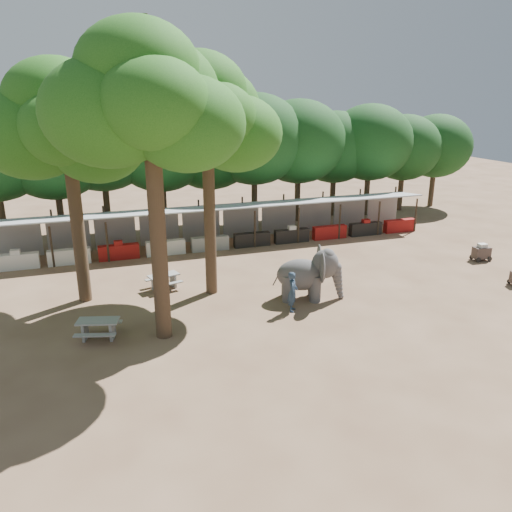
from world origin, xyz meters
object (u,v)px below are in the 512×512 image
object	(u,v)px
picnic_table_far	(164,280)
cart_back	(481,252)
yard_tree_back	(203,115)
elephant	(310,274)
yard_tree_left	(63,124)
picnic_table_near	(98,327)
handler	(293,292)
yard_tree_center	(145,101)

from	to	relation	value
picnic_table_far	cart_back	size ratio (longest dim) A/B	1.66
yard_tree_back	elephant	xyz separation A→B (m)	(4.39, -2.50, -7.27)
yard_tree_left	elephant	distance (m)	12.98
picnic_table_near	cart_back	size ratio (longest dim) A/B	1.78
picnic_table_near	picnic_table_far	size ratio (longest dim) A/B	1.07
yard_tree_back	handler	bearing A→B (deg)	-49.40
yard_tree_left	cart_back	xyz separation A→B (m)	(22.56, -1.44, -7.69)
yard_tree_center	elephant	distance (m)	10.95
picnic_table_near	cart_back	distance (m)	22.18
handler	picnic_table_near	world-z (taller)	handler
cart_back	yard_tree_left	bearing A→B (deg)	-179.26
handler	picnic_table_near	bearing A→B (deg)	116.11
yard_tree_center	picnic_table_far	bearing A→B (deg)	79.39
elephant	yard_tree_left	bearing A→B (deg)	-179.66
elephant	picnic_table_near	size ratio (longest dim) A/B	1.73
elephant	picnic_table_far	xyz separation A→B (m)	(-6.45, 3.54, -0.77)
yard_tree_left	yard_tree_center	bearing A→B (deg)	-59.04
yard_tree_center	handler	xyz separation A→B (m)	(6.07, 0.42, -8.27)
yard_tree_center	yard_tree_back	bearing A→B (deg)	53.14
handler	cart_back	xyz separation A→B (m)	(13.48, 3.14, -0.43)
picnic_table_near	cart_back	world-z (taller)	cart_back
yard_tree_left	picnic_table_near	world-z (taller)	yard_tree_left
handler	picnic_table_far	bearing A→B (deg)	73.96
elephant	picnic_table_far	size ratio (longest dim) A/B	1.85
yard_tree_center	picnic_table_near	distance (m)	9.01
yard_tree_left	yard_tree_center	distance (m)	5.92
picnic_table_far	cart_back	world-z (taller)	cart_back
elephant	picnic_table_near	xyz separation A→B (m)	(-9.79, -1.10, -0.73)
elephant	cart_back	distance (m)	12.36
handler	picnic_table_near	distance (m)	8.48
yard_tree_back	picnic_table_far	xyz separation A→B (m)	(-2.06, 1.04, -8.04)
yard_tree_back	cart_back	size ratio (longest dim) A/B	10.24
picnic_table_near	elephant	bearing A→B (deg)	22.29
yard_tree_back	cart_back	xyz separation A→B (m)	(16.56, -0.45, -8.03)
elephant	cart_back	size ratio (longest dim) A/B	3.08
yard_tree_left	yard_tree_center	size ratio (longest dim) A/B	0.92
yard_tree_center	cart_back	distance (m)	21.70
elephant	picnic_table_far	bearing A→B (deg)	170.21
yard_tree_left	yard_tree_back	bearing A→B (deg)	-9.46
yard_tree_left	picnic_table_far	distance (m)	8.65
yard_tree_center	handler	bearing A→B (deg)	3.92
picnic_table_near	yard_tree_left	bearing A→B (deg)	113.35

